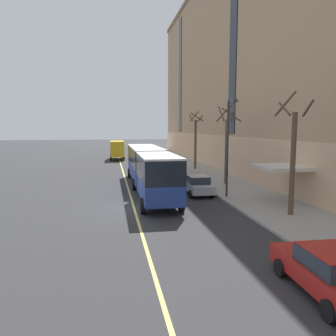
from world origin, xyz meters
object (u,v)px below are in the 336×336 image
Objects in this scene: parked_car_silver_2 at (197,185)px; box_truck at (117,149)px; parked_car_red_1 at (329,272)px; street_lamp at (229,139)px; street_tree_far_downtown at (195,140)px; parked_car_darkgray_3 at (172,168)px; city_bus at (148,166)px; street_tree_far_uptown at (227,144)px; street_tree_mid_block at (293,156)px.

box_truck reaches higher than parked_car_silver_2.
parked_car_red_1 is 0.64× the size of street_lamp.
parked_car_red_1 is 0.67× the size of box_truck.
parked_car_silver_2 is 0.59× the size of street_tree_far_downtown.
street_tree_far_downtown is 17.25m from street_lamp.
city_bus is at bearing -113.02° from parked_car_darkgray_3.
street_tree_far_uptown is 11.33m from street_tree_far_downtown.
box_truck is at bearing 109.74° from street_tree_far_uptown.
city_bus is 2.43× the size of street_tree_mid_block.
street_tree_far_uptown is (7.49, 1.29, 1.79)m from city_bus.
box_truck is at bearing 104.15° from street_tree_mid_block.
street_lamp reaches higher than parked_car_silver_2.
parked_car_darkgray_3 is at bearing 97.16° from street_lamp.
parked_car_silver_2 is 0.60× the size of street_lamp.
street_tree_mid_block is at bearing -75.85° from box_truck.
parked_car_silver_2 is 0.92× the size of parked_car_darkgray_3.
city_bus is at bearing 140.82° from street_lamp.
parked_car_darkgray_3 is 0.65× the size of street_tree_far_downtown.
parked_car_silver_2 is (0.07, 16.34, -0.00)m from parked_car_red_1.
street_lamp is at bearing 82.45° from parked_car_red_1.
parked_car_silver_2 is at bearing -135.10° from street_tree_far_uptown.
parked_car_silver_2 is 8.90m from street_tree_mid_block.
street_lamp is (-1.97, -17.12, 0.71)m from street_tree_far_downtown.
street_tree_far_downtown is at bearing 90.00° from street_tree_mid_block.
street_tree_far_downtown is at bearing 75.91° from parked_car_silver_2.
street_tree_mid_block reaches higher than street_tree_far_uptown.
street_lamp is at bearing -39.18° from city_bus.
parked_car_silver_2 is at bearing -104.09° from street_tree_far_downtown.
city_bus is 4.18× the size of parked_car_silver_2.
city_bus is at bearing 146.10° from parked_car_silver_2.
box_truck is (-2.06, 27.90, -0.28)m from city_bus.
city_bus reaches higher than box_truck.
street_lamp reaches higher than parked_car_red_1.
street_lamp is (1.82, -2.01, 3.79)m from parked_car_silver_2.
city_bus is at bearing -85.78° from box_truck.
parked_car_darkgray_3 is (0.20, 27.83, 0.00)m from parked_car_red_1.
city_bus is 14.79m from street_tree_far_downtown.
box_truck is 39.11m from street_tree_mid_block.
street_tree_mid_block is 1.02× the size of street_tree_far_downtown.
parked_car_darkgray_3 is 9.08m from street_tree_far_uptown.
parked_car_darkgray_3 is 0.63× the size of street_tree_mid_block.
street_tree_mid_block is 1.01× the size of street_tree_far_uptown.
parked_car_red_1 is 14.94m from street_lamp.
street_tree_far_downtown reaches higher than parked_car_silver_2.
box_truck is (-5.76, 30.38, 1.00)m from parked_car_silver_2.
street_tree_far_uptown is at bearing -70.26° from box_truck.
parked_car_red_1 is at bearing -97.01° from street_tree_far_downtown.
street_tree_mid_block is (3.79, -7.49, 2.95)m from parked_car_silver_2.
street_tree_mid_block reaches higher than box_truck.
box_truck is at bearing 122.00° from street_tree_far_downtown.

